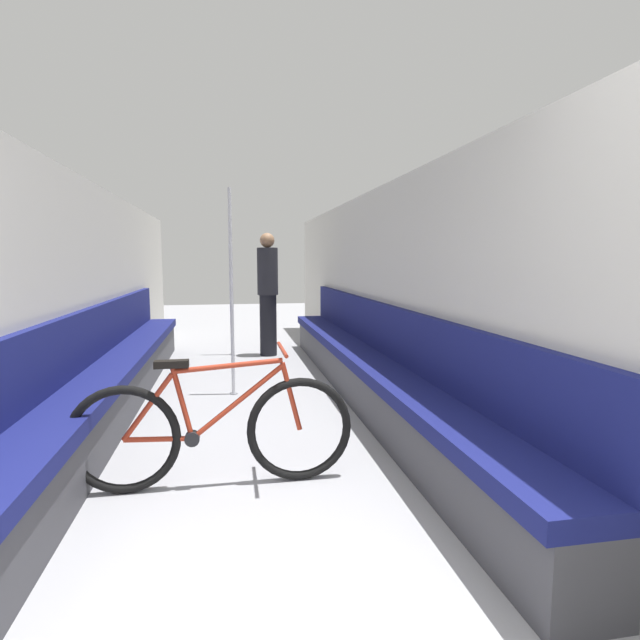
% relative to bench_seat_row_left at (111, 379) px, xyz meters
% --- Properties ---
extents(wall_left, '(0.10, 10.78, 2.14)m').
position_rel_bench_seat_row_left_xyz_m(wall_left, '(-0.24, -0.01, 0.74)').
color(wall_left, beige).
rests_on(wall_left, ground).
extents(wall_right, '(0.10, 10.78, 2.14)m').
position_rel_bench_seat_row_left_xyz_m(wall_right, '(2.64, -0.01, 0.74)').
color(wall_right, beige).
rests_on(wall_right, ground).
extents(bench_seat_row_left, '(0.44, 6.44, 0.97)m').
position_rel_bench_seat_row_left_xyz_m(bench_seat_row_left, '(0.00, 0.00, 0.00)').
color(bench_seat_row_left, '#3D3D42').
rests_on(bench_seat_row_left, ground).
extents(bench_seat_row_right, '(0.44, 6.44, 0.97)m').
position_rel_bench_seat_row_left_xyz_m(bench_seat_row_right, '(2.40, 0.00, 0.00)').
color(bench_seat_row_right, '#3D3D42').
rests_on(bench_seat_row_right, ground).
extents(bicycle, '(1.73, 0.46, 0.86)m').
position_rel_bench_seat_row_left_xyz_m(bicycle, '(0.96, -1.67, 0.03)').
color(bicycle, black).
rests_on(bicycle, ground).
extents(grab_pole_near, '(0.08, 0.08, 2.12)m').
position_rel_bench_seat_row_left_xyz_m(grab_pole_near, '(1.09, 2.70, 0.71)').
color(grab_pole_near, gray).
rests_on(grab_pole_near, ground).
extents(grab_pole_far, '(0.08, 0.08, 2.12)m').
position_rel_bench_seat_row_left_xyz_m(grab_pole_far, '(1.09, 0.48, 0.71)').
color(grab_pole_far, gray).
rests_on(grab_pole_far, ground).
extents(passenger_standing, '(0.30, 0.30, 1.78)m').
position_rel_bench_seat_row_left_xyz_m(passenger_standing, '(1.62, 2.56, 0.60)').
color(passenger_standing, black).
rests_on(passenger_standing, ground).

